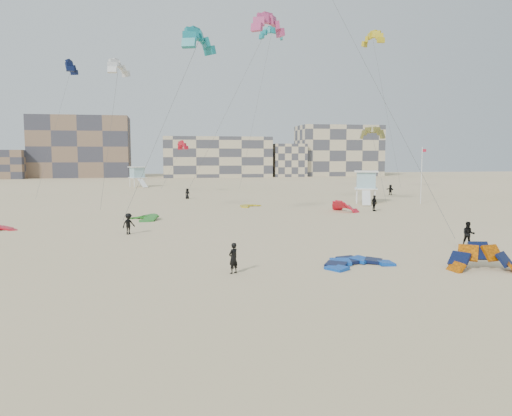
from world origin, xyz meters
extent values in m
plane|color=beige|center=(0.00, 0.00, 0.00)|extent=(320.00, 320.00, 0.00)
imported|color=black|center=(-2.63, 3.20, 0.84)|extent=(0.73, 0.69, 1.67)
imported|color=black|center=(14.66, 8.18, 0.87)|extent=(1.06, 0.98, 1.74)
imported|color=black|center=(-9.06, 18.14, 0.86)|extent=(1.27, 1.18, 1.72)
imported|color=black|center=(17.54, 30.47, 0.92)|extent=(0.58, 1.13, 1.84)
imported|color=black|center=(-2.73, 51.15, 0.78)|extent=(0.90, 0.77, 1.56)
imported|color=black|center=(30.05, 52.41, 0.85)|extent=(0.95, 1.65, 1.69)
cylinder|color=#3F3F3F|center=(-6.23, 21.27, 8.75)|extent=(6.72, 4.46, 15.52)
cylinder|color=#3F3F3F|center=(9.14, 14.46, 13.81)|extent=(6.09, 17.23, 25.64)
cylinder|color=#3F3F3F|center=(-11.41, 28.83, 8.01)|extent=(1.95, 2.23, 14.02)
cylinder|color=#3F3F3F|center=(1.59, 42.48, 11.07)|extent=(8.81, 15.48, 20.16)
cylinder|color=#3F3F3F|center=(19.99, 34.95, 5.12)|extent=(2.84, 10.80, 8.27)
cylinder|color=#3F3F3F|center=(29.86, 53.93, 12.94)|extent=(5.26, 0.82, 23.88)
cylinder|color=#3F3F3F|center=(-20.29, 47.96, 9.91)|extent=(3.02, 11.12, 17.83)
cylinder|color=#3F3F3F|center=(8.78, 57.87, 13.51)|extent=(5.67, 1.90, 25.03)
cylinder|color=#3F3F3F|center=(-4.70, 60.65, 4.50)|extent=(3.76, 4.76, 7.02)
cube|color=white|center=(20.50, 39.94, 1.98)|extent=(3.83, 3.83, 0.15)
cube|color=#8FB9C4|center=(20.50, 39.94, 3.11)|extent=(3.15, 3.15, 2.12)
cube|color=white|center=(20.50, 39.94, 4.25)|extent=(3.97, 3.97, 0.17)
cube|color=white|center=(20.50, 37.08, 0.95)|extent=(2.07, 3.18, 1.75)
cube|color=white|center=(-11.36, 81.60, 1.90)|extent=(3.79, 3.79, 0.14)
cube|color=#8FB9C4|center=(-11.36, 81.60, 2.99)|extent=(3.11, 3.11, 2.03)
cube|color=white|center=(-11.36, 81.60, 4.09)|extent=(3.92, 3.92, 0.16)
cube|color=white|center=(-11.36, 78.86, 0.91)|extent=(2.15, 3.04, 1.68)
cylinder|color=white|center=(27.27, 37.66, 3.75)|extent=(0.09, 0.09, 7.50)
cube|color=red|center=(27.55, 37.66, 7.03)|extent=(0.56, 0.02, 0.37)
cube|color=brown|center=(-30.00, 134.00, 9.00)|extent=(28.00, 14.00, 18.00)
cube|color=#C5B491|center=(10.00, 130.00, 6.00)|extent=(32.00, 16.00, 12.00)
cube|color=#C5B491|center=(50.00, 132.00, 8.00)|extent=(26.00, 14.00, 16.00)
cube|color=brown|center=(-50.00, 128.00, 4.00)|extent=(12.00, 10.00, 8.00)
cube|color=#C5B491|center=(32.00, 128.00, 5.00)|extent=(10.00, 10.00, 10.00)
camera|label=1|loc=(-6.29, -22.93, 6.30)|focal=35.00mm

